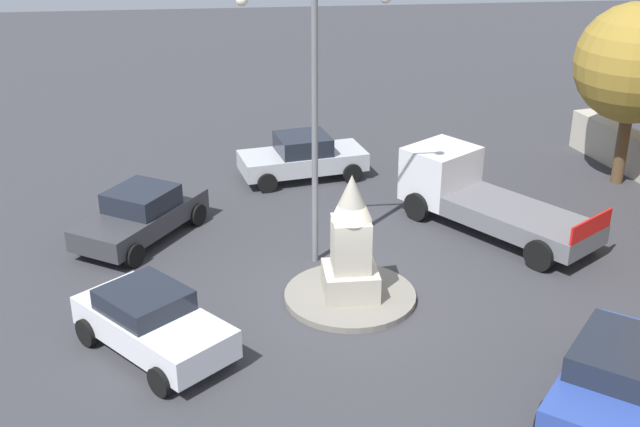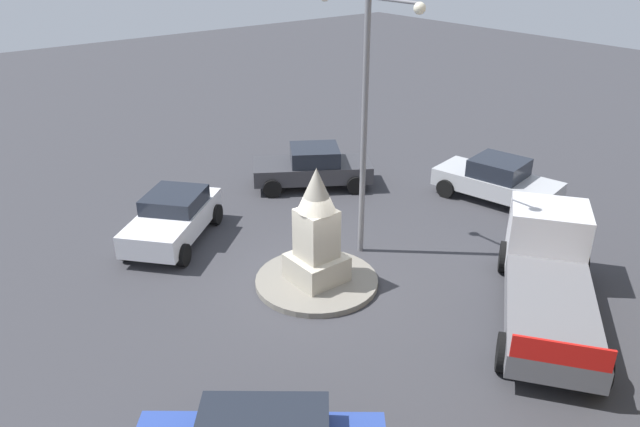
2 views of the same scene
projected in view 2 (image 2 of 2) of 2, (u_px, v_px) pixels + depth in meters
The scene contains 8 objects.
ground_plane at pixel (317, 283), 15.96m from camera, with size 80.00×80.00×0.00m, color #38383D.
traffic_island at pixel (317, 281), 15.93m from camera, with size 3.22×3.22×0.16m, color gray.
monument at pixel (316, 232), 15.30m from camera, with size 1.29×1.29×3.09m.
streetlamp at pixel (365, 97), 15.66m from camera, with size 3.65×0.28×7.42m.
car_dark_grey_parked_left at pixel (313, 167), 21.66m from camera, with size 3.70×4.43×1.47m.
car_white_parked_right at pixel (173, 217), 17.88m from camera, with size 3.76×3.99×1.43m.
car_silver_waiting at pixel (497, 180), 20.51m from camera, with size 4.36×2.58×1.49m.
truck_white_far_side at pixel (548, 272), 14.69m from camera, with size 5.01×5.90×2.02m.
Camera 2 is at (10.74, -8.39, 8.50)m, focal length 34.04 mm.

